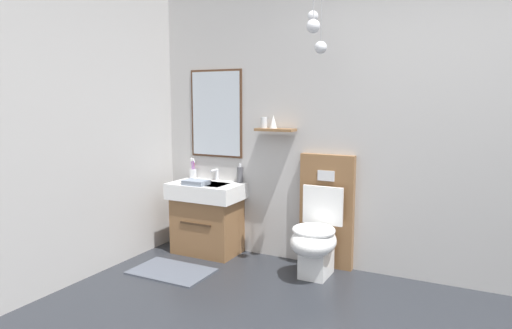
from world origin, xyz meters
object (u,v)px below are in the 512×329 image
Objects in this scene: folded_hand_towel at (196,182)px; toilet at (320,230)px; soap_dispenser at (240,174)px; toothbrush_cup at (193,172)px; vanity_sink_left at (208,216)px.

toilet is at bearing 5.53° from folded_hand_towel.
soap_dispenser is 0.43m from folded_hand_towel.
soap_dispenser is at bearing 42.47° from folded_hand_towel.
folded_hand_towel is at bearing -174.47° from toilet.
toothbrush_cup is 0.35m from folded_hand_towel.
folded_hand_towel is (-0.04, -0.13, 0.34)m from vanity_sink_left.
toilet is 1.45m from toothbrush_cup.
toothbrush_cup is at bearing -178.91° from soap_dispenser.
toothbrush_cup is 0.53m from soap_dispenser.
folded_hand_towel is (-0.31, -0.28, -0.06)m from soap_dispenser.
toilet is 5.35× the size of soap_dispenser.
vanity_sink_left is 3.10× the size of folded_hand_towel.
toilet reaches higher than toothbrush_cup.
vanity_sink_left is at bearing -149.77° from soap_dispenser.
folded_hand_towel reaches higher than vanity_sink_left.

